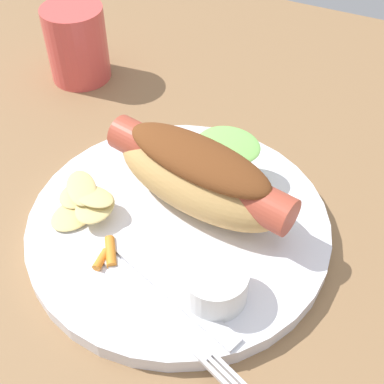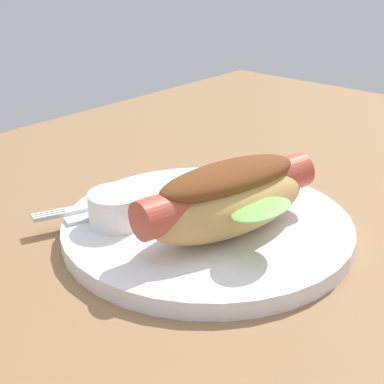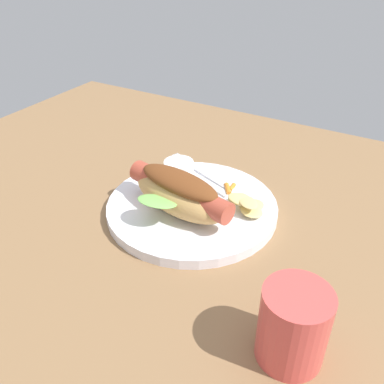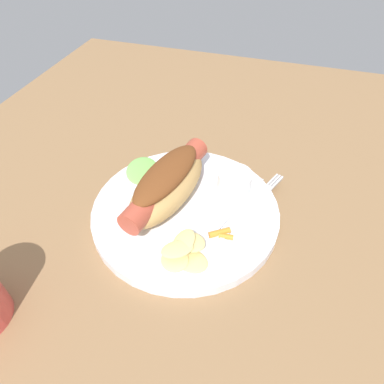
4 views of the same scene
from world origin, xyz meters
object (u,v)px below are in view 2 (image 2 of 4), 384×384
object	(u,v)px
carrot_garnish	(183,187)
knife	(136,206)
plate	(207,228)
sauce_ramekin	(116,208)
hot_dog	(229,197)
chips_pile	(239,176)
fork	(118,202)

from	to	relation	value
carrot_garnish	knife	bearing A→B (deg)	173.55
plate	carrot_garnish	xyz separation A→B (cm)	(3.50, 6.18, 1.20)
knife	sauce_ramekin	bearing A→B (deg)	36.78
hot_dog	carrot_garnish	size ratio (longest dim) A/B	5.48
hot_dog	carrot_garnish	distance (cm)	10.42
sauce_ramekin	chips_pile	distance (cm)	14.52
sauce_ramekin	fork	xyz separation A→B (cm)	(2.96, 3.20, -1.32)
chips_pile	sauce_ramekin	bearing A→B (deg)	166.79
hot_dog	fork	size ratio (longest dim) A/B	1.22
sauce_ramekin	carrot_garnish	bearing A→B (deg)	2.25
plate	knife	xyz separation A→B (cm)	(-2.54, 6.86, 0.98)
chips_pile	plate	bearing A→B (deg)	-163.06
sauce_ramekin	carrot_garnish	size ratio (longest dim) A/B	1.50
plate	knife	distance (cm)	7.38
hot_dog	fork	distance (cm)	12.58
plate	hot_dog	xyz separation A→B (cm)	(-0.60, -2.92, 4.21)
chips_pile	carrot_garnish	size ratio (longest dim) A/B	1.99
plate	carrot_garnish	distance (cm)	7.20
chips_pile	carrot_garnish	bearing A→B (deg)	141.58
hot_dog	knife	xyz separation A→B (cm)	(-1.94, 9.77, -3.23)
sauce_ramekin	plate	bearing A→B (deg)	-44.13
plate	chips_pile	bearing A→B (deg)	16.94
hot_dog	fork	xyz separation A→B (cm)	(-2.42, 11.92, -3.21)
hot_dog	sauce_ramekin	distance (cm)	10.42
sauce_ramekin	carrot_garnish	world-z (taller)	sauce_ramekin
fork	knife	xyz separation A→B (cm)	(0.48, -2.15, -0.02)
plate	hot_dog	bearing A→B (deg)	-101.65
fork	chips_pile	bearing A→B (deg)	172.16
fork	knife	bearing A→B (deg)	125.05
plate	sauce_ramekin	size ratio (longest dim) A/B	5.26
fork	carrot_garnish	xyz separation A→B (cm)	(6.52, -2.83, 0.20)
fork	plate	bearing A→B (deg)	130.97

